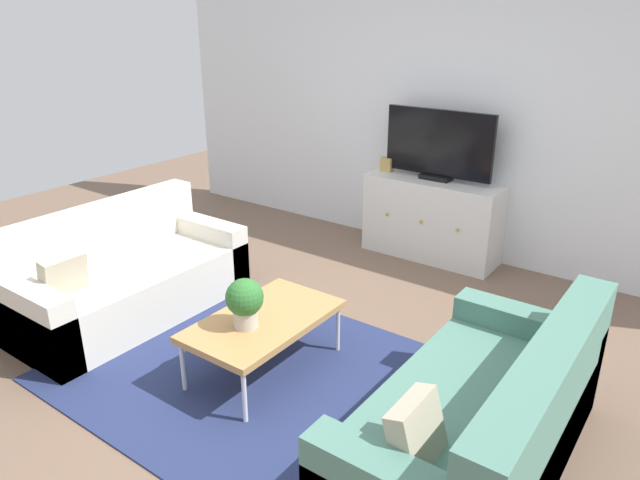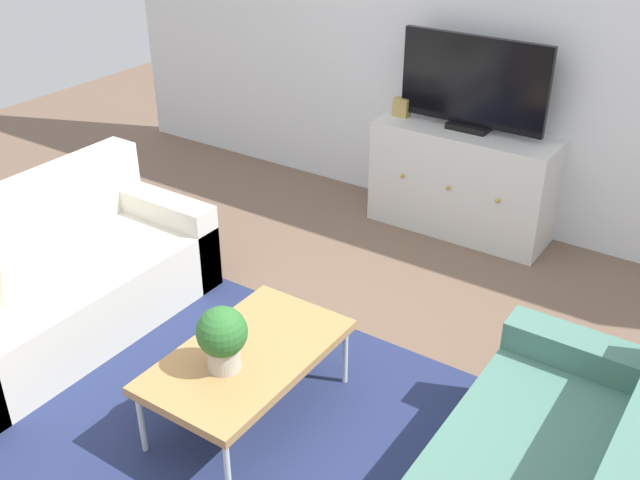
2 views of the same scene
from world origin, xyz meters
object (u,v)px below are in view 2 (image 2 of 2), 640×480
object	(u,v)px
mantel_clock	(402,107)
coffee_table	(248,357)
tv_console	(462,181)
couch_left_side	(50,285)
flat_screen_tv	(473,84)
potted_plant	(222,336)

from	to	relation	value
mantel_clock	coffee_table	bearing A→B (deg)	-78.31
tv_console	mantel_clock	world-z (taller)	mantel_clock
couch_left_side	mantel_clock	distance (m)	2.60
couch_left_side	flat_screen_tv	bearing A→B (deg)	59.44
couch_left_side	mantel_clock	size ratio (longest dim) A/B	13.21
couch_left_side	coffee_table	distance (m)	1.40
coffee_table	tv_console	bearing A→B (deg)	89.59
couch_left_side	potted_plant	distance (m)	1.42
potted_plant	mantel_clock	world-z (taller)	mantel_clock
couch_left_side	tv_console	distance (m)	2.77
potted_plant	flat_screen_tv	bearing A→B (deg)	89.30
coffee_table	flat_screen_tv	xyz separation A→B (m)	(0.02, 2.36, 0.70)
potted_plant	coffee_table	bearing A→B (deg)	84.57
coffee_table	tv_console	xyz separation A→B (m)	(0.02, 2.34, 0.02)
potted_plant	mantel_clock	xyz separation A→B (m)	(-0.47, 2.49, 0.25)
tv_console	flat_screen_tv	bearing A→B (deg)	90.00
coffee_table	tv_console	size ratio (longest dim) A/B	0.80
coffee_table	potted_plant	size ratio (longest dim) A/B	3.21
potted_plant	tv_console	distance (m)	2.50
couch_left_side	tv_console	size ratio (longest dim) A/B	1.38
coffee_table	potted_plant	bearing A→B (deg)	-95.43
potted_plant	flat_screen_tv	world-z (taller)	flat_screen_tv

